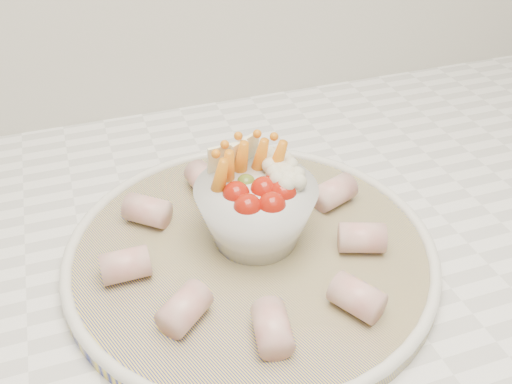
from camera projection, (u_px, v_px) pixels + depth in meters
name	position (u px, v px, depth m)	size (l,w,h in m)	color
serving_platter	(251.00, 251.00, 0.59)	(0.49, 0.49, 0.02)	navy
veggie_bowl	(257.00, 206.00, 0.58)	(0.12, 0.12, 0.10)	silver
cured_meat_rolls	(251.00, 237.00, 0.58)	(0.29, 0.28, 0.03)	#BD5A56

